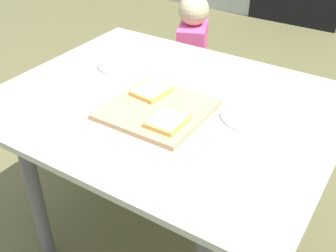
{
  "coord_description": "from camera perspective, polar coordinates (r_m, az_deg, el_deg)",
  "views": [
    {
      "loc": [
        0.7,
        -1.08,
        1.47
      ],
      "look_at": [
        0.01,
        0.0,
        0.61
      ],
      "focal_mm": 43.91,
      "sensor_mm": 36.0,
      "label": 1
    }
  ],
  "objects": [
    {
      "name": "ground_plane",
      "position": [
        1.96,
        -0.2,
        -15.0
      ],
      "size": [
        16.0,
        16.0,
        0.0
      ],
      "primitive_type": "plane",
      "color": "brown"
    },
    {
      "name": "dining_table",
      "position": [
        1.54,
        -0.24,
        0.42
      ],
      "size": [
        1.22,
        0.98,
        0.72
      ],
      "color": "#A5AA96",
      "rests_on": "ground"
    },
    {
      "name": "cutting_board",
      "position": [
        1.42,
        -1.48,
        2.32
      ],
      "size": [
        0.33,
        0.33,
        0.02
      ],
      "primitive_type": "cube",
      "color": "tan",
      "rests_on": "dining_table"
    },
    {
      "name": "pizza_slice_near_right",
      "position": [
        1.32,
        -0.1,
        0.72
      ],
      "size": [
        0.11,
        0.13,
        0.02
      ],
      "color": "gold",
      "rests_on": "cutting_board"
    },
    {
      "name": "pizza_slice_far_left",
      "position": [
        1.5,
        -2.31,
        4.89
      ],
      "size": [
        0.12,
        0.14,
        0.02
      ],
      "color": "gold",
      "rests_on": "cutting_board"
    },
    {
      "name": "plate_white_left",
      "position": [
        1.76,
        -6.23,
        8.59
      ],
      "size": [
        0.22,
        0.22,
        0.01
      ],
      "primitive_type": "cylinder",
      "color": "white",
      "rests_on": "dining_table"
    },
    {
      "name": "plate_white_right",
      "position": [
        1.42,
        11.67,
        1.39
      ],
      "size": [
        0.22,
        0.22,
        0.01
      ],
      "primitive_type": "cylinder",
      "color": "white",
      "rests_on": "dining_table"
    },
    {
      "name": "child_left",
      "position": [
        2.28,
        3.32,
        8.47
      ],
      "size": [
        0.22,
        0.28,
        0.88
      ],
      "color": "#204349",
      "rests_on": "ground"
    }
  ]
}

